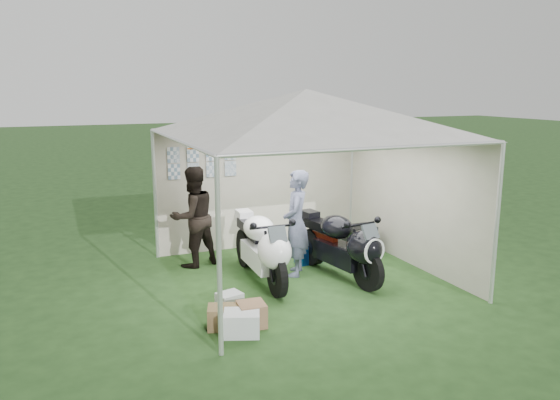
{
  "coord_description": "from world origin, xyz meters",
  "views": [
    {
      "loc": [
        -3.61,
        -7.61,
        3.02
      ],
      "look_at": [
        -0.28,
        0.35,
        1.24
      ],
      "focal_mm": 35.0,
      "sensor_mm": 36.0,
      "label": 1
    }
  ],
  "objects_px": {
    "person_dark_jacket": "(193,217)",
    "crate_3": "(225,317)",
    "equipment_box": "(360,240)",
    "crate_1": "(252,314)",
    "paddock_stand": "(308,254)",
    "crate_2": "(230,301)",
    "canopy_tent": "(305,117)",
    "person_blue_jacket": "(296,223)",
    "crate_0": "(242,323)",
    "motorcycle_black": "(343,244)",
    "motorcycle_white": "(263,246)"
  },
  "relations": [
    {
      "from": "person_dark_jacket",
      "to": "crate_3",
      "type": "xyz_separation_m",
      "value": [
        -0.25,
        -2.61,
        -0.72
      ]
    },
    {
      "from": "equipment_box",
      "to": "crate_1",
      "type": "height_order",
      "value": "equipment_box"
    },
    {
      "from": "paddock_stand",
      "to": "crate_2",
      "type": "xyz_separation_m",
      "value": [
        -1.9,
        -1.44,
        -0.04
      ]
    },
    {
      "from": "person_dark_jacket",
      "to": "crate_1",
      "type": "bearing_deg",
      "value": 73.96
    },
    {
      "from": "canopy_tent",
      "to": "person_blue_jacket",
      "type": "relative_size",
      "value": 3.26
    },
    {
      "from": "paddock_stand",
      "to": "crate_0",
      "type": "xyz_separation_m",
      "value": [
        -2.0,
        -2.25,
        -0.01
      ]
    },
    {
      "from": "motorcycle_black",
      "to": "crate_0",
      "type": "xyz_separation_m",
      "value": [
        -2.15,
        -1.3,
        -0.43
      ]
    },
    {
      "from": "motorcycle_white",
      "to": "motorcycle_black",
      "type": "relative_size",
      "value": 1.03
    },
    {
      "from": "motorcycle_black",
      "to": "crate_1",
      "type": "xyz_separation_m",
      "value": [
        -1.95,
        -1.11,
        -0.43
      ]
    },
    {
      "from": "canopy_tent",
      "to": "crate_3",
      "type": "distance_m",
      "value": 3.29
    },
    {
      "from": "paddock_stand",
      "to": "person_dark_jacket",
      "type": "distance_m",
      "value": 2.11
    },
    {
      "from": "equipment_box",
      "to": "crate_0",
      "type": "bearing_deg",
      "value": -142.51
    },
    {
      "from": "crate_0",
      "to": "crate_1",
      "type": "distance_m",
      "value": 0.28
    },
    {
      "from": "person_blue_jacket",
      "to": "person_dark_jacket",
      "type": "bearing_deg",
      "value": -98.79
    },
    {
      "from": "motorcycle_white",
      "to": "paddock_stand",
      "type": "relative_size",
      "value": 5.1
    },
    {
      "from": "motorcycle_black",
      "to": "crate_2",
      "type": "xyz_separation_m",
      "value": [
        -2.05,
        -0.49,
        -0.46
      ]
    },
    {
      "from": "canopy_tent",
      "to": "motorcycle_black",
      "type": "relative_size",
      "value": 2.69
    },
    {
      "from": "person_dark_jacket",
      "to": "crate_1",
      "type": "relative_size",
      "value": 5.02
    },
    {
      "from": "person_dark_jacket",
      "to": "crate_3",
      "type": "bearing_deg",
      "value": 66.63
    },
    {
      "from": "motorcycle_white",
      "to": "crate_1",
      "type": "height_order",
      "value": "motorcycle_white"
    },
    {
      "from": "equipment_box",
      "to": "crate_1",
      "type": "relative_size",
      "value": 1.52
    },
    {
      "from": "motorcycle_white",
      "to": "person_blue_jacket",
      "type": "distance_m",
      "value": 0.72
    },
    {
      "from": "motorcycle_black",
      "to": "equipment_box",
      "type": "height_order",
      "value": "motorcycle_black"
    },
    {
      "from": "crate_0",
      "to": "motorcycle_white",
      "type": "bearing_deg",
      "value": 61.02
    },
    {
      "from": "paddock_stand",
      "to": "crate_0",
      "type": "distance_m",
      "value": 3.01
    },
    {
      "from": "person_dark_jacket",
      "to": "crate_1",
      "type": "distance_m",
      "value": 2.78
    },
    {
      "from": "person_blue_jacket",
      "to": "crate_3",
      "type": "bearing_deg",
      "value": -19.37
    },
    {
      "from": "motorcycle_black",
      "to": "paddock_stand",
      "type": "bearing_deg",
      "value": 90.0
    },
    {
      "from": "motorcycle_white",
      "to": "crate_3",
      "type": "relative_size",
      "value": 5.04
    },
    {
      "from": "paddock_stand",
      "to": "crate_0",
      "type": "bearing_deg",
      "value": -131.6
    },
    {
      "from": "person_dark_jacket",
      "to": "crate_3",
      "type": "distance_m",
      "value": 2.72
    },
    {
      "from": "canopy_tent",
      "to": "paddock_stand",
      "type": "relative_size",
      "value": 13.29
    },
    {
      "from": "person_dark_jacket",
      "to": "person_blue_jacket",
      "type": "relative_size",
      "value": 1.0
    },
    {
      "from": "person_blue_jacket",
      "to": "crate_3",
      "type": "distance_m",
      "value": 2.38
    },
    {
      "from": "crate_3",
      "to": "crate_2",
      "type": "bearing_deg",
      "value": 66.8
    },
    {
      "from": "person_blue_jacket",
      "to": "equipment_box",
      "type": "relative_size",
      "value": 3.31
    },
    {
      "from": "canopy_tent",
      "to": "equipment_box",
      "type": "distance_m",
      "value": 2.86
    },
    {
      "from": "motorcycle_white",
      "to": "motorcycle_black",
      "type": "height_order",
      "value": "motorcycle_white"
    },
    {
      "from": "canopy_tent",
      "to": "person_dark_jacket",
      "type": "relative_size",
      "value": 3.27
    },
    {
      "from": "canopy_tent",
      "to": "person_dark_jacket",
      "type": "bearing_deg",
      "value": 140.03
    },
    {
      "from": "person_blue_jacket",
      "to": "crate_2",
      "type": "distance_m",
      "value": 1.9
    },
    {
      "from": "equipment_box",
      "to": "crate_0",
      "type": "distance_m",
      "value": 3.92
    },
    {
      "from": "paddock_stand",
      "to": "person_dark_jacket",
      "type": "bearing_deg",
      "value": 161.53
    },
    {
      "from": "equipment_box",
      "to": "crate_3",
      "type": "bearing_deg",
      "value": -146.86
    },
    {
      "from": "motorcycle_black",
      "to": "crate_1",
      "type": "distance_m",
      "value": 2.28
    },
    {
      "from": "crate_2",
      "to": "crate_0",
      "type": "bearing_deg",
      "value": -96.86
    },
    {
      "from": "crate_0",
      "to": "crate_2",
      "type": "relative_size",
      "value": 1.38
    },
    {
      "from": "crate_3",
      "to": "paddock_stand",
      "type": "bearing_deg",
      "value": 42.92
    },
    {
      "from": "canopy_tent",
      "to": "crate_0",
      "type": "xyz_separation_m",
      "value": [
        -1.61,
        -1.62,
        -2.43
      ]
    },
    {
      "from": "person_dark_jacket",
      "to": "crate_0",
      "type": "bearing_deg",
      "value": 69.86
    }
  ]
}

